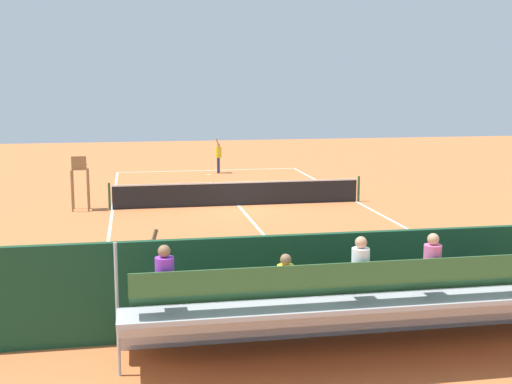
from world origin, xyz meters
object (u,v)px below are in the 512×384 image
(tennis_racket, at_px, (209,175))
(line_judge, at_px, (155,273))
(courtside_bench, at_px, (426,285))
(tennis_ball_far, at_px, (263,179))
(equipment_bag, at_px, (363,308))
(tennis_ball_near, at_px, (240,183))
(umpire_chair, at_px, (80,177))
(tennis_net, at_px, (238,193))
(tennis_player, at_px, (218,155))
(bleacher_stand, at_px, (371,304))

(tennis_racket, distance_m, line_judge, 22.29)
(courtside_bench, height_order, tennis_ball_far, courtside_bench)
(equipment_bag, distance_m, tennis_ball_near, 19.25)
(umpire_chair, distance_m, tennis_ball_near, 9.33)
(tennis_racket, bearing_deg, tennis_ball_far, 137.40)
(tennis_net, relative_size, tennis_player, 5.35)
(tennis_net, height_order, umpire_chair, umpire_chair)
(bleacher_stand, bearing_deg, umpire_chair, -67.99)
(tennis_net, bearing_deg, umpire_chair, -0.79)
(tennis_player, height_order, tennis_racket, tennis_player)
(tennis_net, distance_m, tennis_ball_near, 5.95)
(bleacher_stand, bearing_deg, tennis_ball_near, -92.62)
(tennis_net, xyz_separation_m, courtside_bench, (-2.11, 13.27, 0.06))
(tennis_player, bearing_deg, bleacher_stand, 89.10)
(tennis_ball_far, bearing_deg, tennis_ball_near, 37.28)
(tennis_ball_far, bearing_deg, line_judge, 72.72)
(tennis_racket, bearing_deg, tennis_player, -132.33)
(bleacher_stand, xyz_separation_m, line_judge, (3.83, -2.56, 0.05))
(tennis_net, xyz_separation_m, bleacher_stand, (-0.05, 15.39, 0.47))
(equipment_bag, distance_m, tennis_player, 23.24)
(tennis_racket, height_order, tennis_ball_near, tennis_ball_near)
(umpire_chair, bearing_deg, tennis_net, 179.21)
(bleacher_stand, bearing_deg, courtside_bench, -134.09)
(equipment_bag, distance_m, tennis_racket, 22.56)
(bleacher_stand, height_order, line_judge, bleacher_stand)
(umpire_chair, relative_size, equipment_bag, 2.38)
(tennis_ball_near, distance_m, line_judge, 19.30)
(bleacher_stand, relative_size, tennis_ball_far, 137.27)
(umpire_chair, relative_size, tennis_player, 1.11)
(tennis_net, distance_m, courtside_bench, 13.44)
(tennis_ball_near, xyz_separation_m, line_judge, (4.80, 18.67, 0.98))
(tennis_net, height_order, tennis_ball_far, tennis_net)
(equipment_bag, bearing_deg, courtside_bench, -175.07)
(courtside_bench, bearing_deg, line_judge, -4.30)
(tennis_player, height_order, tennis_ball_far, tennis_player)
(tennis_ball_far, xyz_separation_m, line_judge, (6.12, 19.67, 0.98))
(tennis_net, distance_m, tennis_racket, 9.16)
(courtside_bench, height_order, line_judge, line_judge)
(courtside_bench, distance_m, tennis_ball_far, 20.12)
(tennis_ball_near, bearing_deg, tennis_player, -81.78)
(tennis_player, xyz_separation_m, tennis_ball_near, (-0.57, 3.98, -0.98))
(equipment_bag, bearing_deg, tennis_player, -89.59)
(bleacher_stand, distance_m, tennis_racket, 24.55)
(equipment_bag, height_order, tennis_ball_near, equipment_bag)
(umpire_chair, distance_m, tennis_ball_far, 10.97)
(umpire_chair, relative_size, courtside_bench, 1.19)
(umpire_chair, relative_size, tennis_racket, 3.78)
(tennis_ball_near, bearing_deg, line_judge, 75.57)
(tennis_net, distance_m, equipment_bag, 13.42)
(umpire_chair, distance_m, tennis_racket, 10.97)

